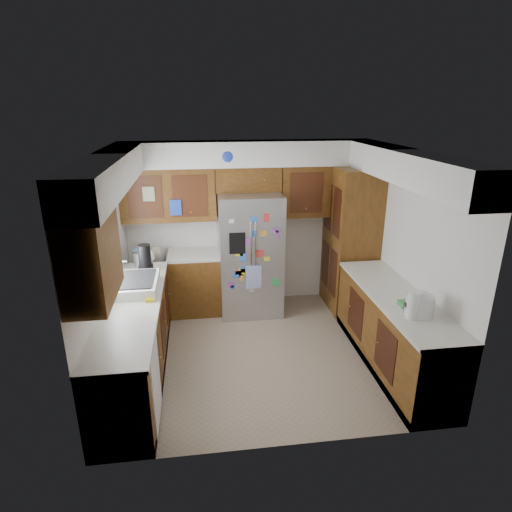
# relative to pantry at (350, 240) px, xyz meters

# --- Properties ---
(floor) EXTENTS (3.60, 3.60, 0.00)m
(floor) POSITION_rel_pantry_xyz_m (-1.50, -1.15, -1.07)
(floor) COLOR gray
(floor) RESTS_ON ground
(room_shell) EXTENTS (3.64, 3.24, 2.52)m
(room_shell) POSITION_rel_pantry_xyz_m (-1.61, -0.79, 0.75)
(room_shell) COLOR white
(room_shell) RESTS_ON ground
(left_counter_run) EXTENTS (1.36, 3.20, 0.92)m
(left_counter_run) POSITION_rel_pantry_xyz_m (-2.86, -1.12, -0.65)
(left_counter_run) COLOR #492C0E
(left_counter_run) RESTS_ON ground
(right_counter_run) EXTENTS (0.63, 2.25, 0.92)m
(right_counter_run) POSITION_rel_pantry_xyz_m (0.00, -1.62, -0.65)
(right_counter_run) COLOR #492C0E
(right_counter_run) RESTS_ON ground
(pantry) EXTENTS (0.60, 0.90, 2.15)m
(pantry) POSITION_rel_pantry_xyz_m (0.00, 0.00, 0.00)
(pantry) COLOR #492C0E
(pantry) RESTS_ON ground
(fridge) EXTENTS (0.90, 0.79, 1.80)m
(fridge) POSITION_rel_pantry_xyz_m (-1.50, 0.05, -0.17)
(fridge) COLOR #949398
(fridge) RESTS_ON ground
(bridge_cabinet) EXTENTS (0.96, 0.34, 0.35)m
(bridge_cabinet) POSITION_rel_pantry_xyz_m (-1.50, 0.28, 0.90)
(bridge_cabinet) COLOR #492C0E
(bridge_cabinet) RESTS_ON fridge
(fridge_top_items) EXTENTS (0.76, 0.34, 0.32)m
(fridge_top_items) POSITION_rel_pantry_xyz_m (-1.63, 0.23, 1.21)
(fridge_top_items) COLOR blue
(fridge_top_items) RESTS_ON bridge_cabinet
(sink_assembly) EXTENTS (0.52, 0.74, 0.37)m
(sink_assembly) POSITION_rel_pantry_xyz_m (-3.00, -1.05, -0.09)
(sink_assembly) COLOR white
(sink_assembly) RESTS_ON left_counter_run
(left_counter_clutter) EXTENTS (0.33, 0.92, 0.38)m
(left_counter_clutter) POSITION_rel_pantry_xyz_m (-2.96, -0.32, -0.02)
(left_counter_clutter) COLOR black
(left_counter_clutter) RESTS_ON left_counter_run
(rice_cooker) EXTENTS (0.30, 0.29, 0.26)m
(rice_cooker) POSITION_rel_pantry_xyz_m (-0.00, -2.10, -0.02)
(rice_cooker) COLOR silver
(rice_cooker) RESTS_ON right_counter_run
(paper_towel) EXTENTS (0.13, 0.13, 0.29)m
(paper_towel) POSITION_rel_pantry_xyz_m (-0.11, -2.17, -0.01)
(paper_towel) COLOR white
(paper_towel) RESTS_ON right_counter_run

